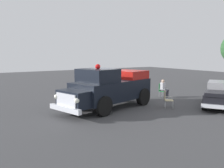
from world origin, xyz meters
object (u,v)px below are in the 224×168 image
at_px(classic_hot_rod, 222,94).
at_px(spectator_seated, 164,88).
at_px(lawn_chair_near_truck, 162,89).
at_px(lawn_chair_by_car, 167,98).
at_px(vintage_fire_truck, 109,88).

distance_m(classic_hot_rod, spectator_seated, 4.06).
relative_size(lawn_chair_near_truck, lawn_chair_by_car, 1.00).
bearing_deg(lawn_chair_by_car, lawn_chair_near_truck, -40.06).
bearing_deg(lawn_chair_by_car, vintage_fire_truck, 57.92).
xyz_separation_m(vintage_fire_truck, classic_hot_rod, (-3.28, -5.85, -0.45)).
bearing_deg(spectator_seated, lawn_chair_near_truck, 18.56).
xyz_separation_m(vintage_fire_truck, spectator_seated, (0.71, -5.08, -0.50)).
height_order(classic_hot_rod, lawn_chair_near_truck, classic_hot_rod).
distance_m(classic_hot_rod, lawn_chair_by_car, 3.37).
bearing_deg(spectator_seated, vintage_fire_truck, 97.98).
distance_m(vintage_fire_truck, lawn_chair_near_truck, 5.14).
distance_m(vintage_fire_truck, classic_hot_rod, 6.72).
distance_m(vintage_fire_truck, spectator_seated, 5.15).
distance_m(classic_hot_rod, lawn_chair_near_truck, 4.19).
height_order(vintage_fire_truck, classic_hot_rod, vintage_fire_truck).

